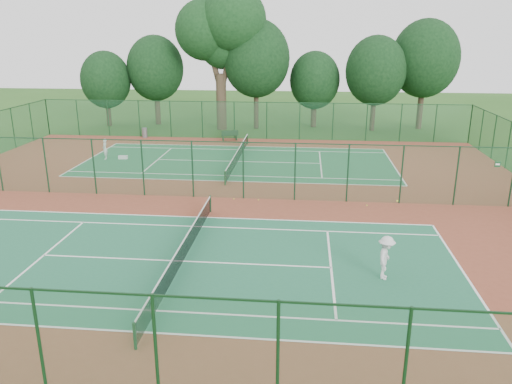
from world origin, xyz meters
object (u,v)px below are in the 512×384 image
big_tree (221,29)px  trash_bin (145,133)px  bench (230,135)px  player_far (105,149)px  player_near (386,258)px  kit_bag (123,157)px

big_tree → trash_bin: bearing=-142.2°
bench → big_tree: size_ratio=0.12×
player_far → big_tree: size_ratio=0.12×
player_near → trash_bin: (-18.70, 27.36, -0.46)m
trash_bin → bench: bench is taller
player_near → player_far: bearing=61.1°
bench → trash_bin: bearing=156.8°
player_far → bench: size_ratio=1.00×
bench → kit_bag: size_ratio=2.26×
player_near → kit_bag: 25.77m
big_tree → player_near: bearing=-69.9°
bench → kit_bag: (-7.39, -8.00, -0.36)m
trash_bin → bench: size_ratio=0.56×
player_near → bench: 28.62m
trash_bin → big_tree: (6.76, 5.25, 9.48)m
player_near → trash_bin: bearing=49.6°
player_near → big_tree: 35.88m
bench → kit_bag: bench is taller
trash_bin → kit_bag: trash_bin is taller
player_far → big_tree: (7.14, 14.10, 9.11)m
player_near → big_tree: size_ratio=0.13×
bench → big_tree: (-1.60, 5.93, 9.44)m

